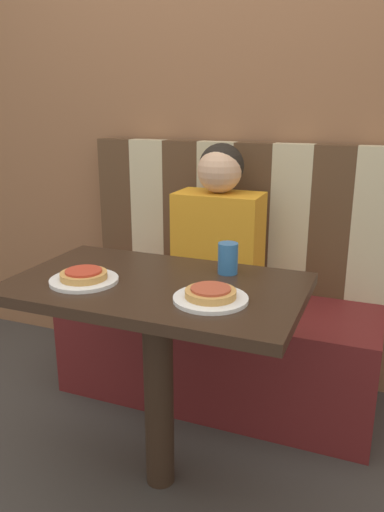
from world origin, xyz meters
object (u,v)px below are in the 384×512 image
(plate_left, at_px, (84,280))
(pizza_right, at_px, (211,293))
(person, at_px, (219,227))
(plate_right, at_px, (211,299))
(drinking_cup, at_px, (228,258))
(pizza_left, at_px, (84,275))

(plate_left, bearing_deg, pizza_right, 0.00)
(person, distance_m, plate_left, 0.73)
(plate_left, xyz_separation_m, plate_right, (0.42, 0.00, 0.00))
(plate_right, bearing_deg, drinking_cup, 96.76)
(drinking_cup, bearing_deg, person, 112.25)
(drinking_cup, bearing_deg, plate_left, -147.56)
(person, relative_size, pizza_right, 4.53)
(plate_left, distance_m, plate_right, 0.42)
(plate_right, height_order, pizza_right, pizza_right)
(person, bearing_deg, drinking_cup, -67.75)
(plate_right, distance_m, pizza_left, 0.42)
(person, bearing_deg, plate_left, -106.94)
(plate_left, height_order, pizza_left, pizza_left)
(plate_right, relative_size, drinking_cup, 2.09)
(plate_left, height_order, pizza_right, pizza_right)
(plate_left, distance_m, drinking_cup, 0.47)
(plate_right, xyz_separation_m, drinking_cup, (-0.03, 0.25, 0.05))
(plate_left, relative_size, pizza_left, 1.47)
(plate_left, relative_size, plate_right, 1.00)
(pizza_left, bearing_deg, plate_left, 0.00)
(pizza_right, bearing_deg, plate_right, 180.00)
(plate_left, distance_m, pizza_right, 0.42)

